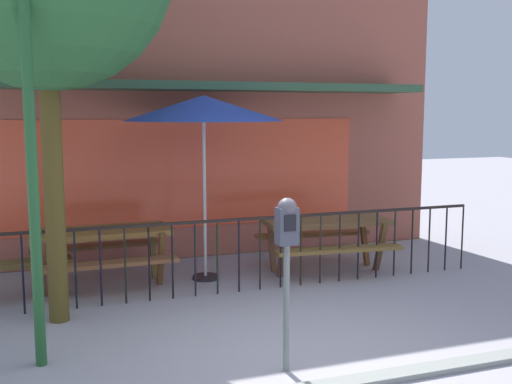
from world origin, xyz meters
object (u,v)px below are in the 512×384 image
object	(u,v)px
picnic_table_left	(101,242)
parking_meter_near	(287,239)
patio_umbrella	(204,109)
picnic_table_right	(326,230)
patio_bench	(13,272)
street_lamp	(29,105)

from	to	relation	value
picnic_table_left	parking_meter_near	world-z (taller)	parking_meter_near
patio_umbrella	parking_meter_near	world-z (taller)	patio_umbrella
parking_meter_near	patio_umbrella	bearing A→B (deg)	88.15
parking_meter_near	picnic_table_right	bearing A→B (deg)	58.30
picnic_table_left	parking_meter_near	distance (m)	3.58
patio_bench	patio_umbrella	bearing A→B (deg)	2.59
patio_bench	street_lamp	xyz separation A→B (m)	(0.30, -2.19, 2.03)
patio_umbrella	parking_meter_near	distance (m)	3.38
patio_umbrella	patio_bench	world-z (taller)	patio_umbrella
picnic_table_right	patio_bench	xyz separation A→B (m)	(-4.25, 0.05, -0.26)
patio_umbrella	patio_bench	xyz separation A→B (m)	(-2.48, -0.11, -2.00)
patio_umbrella	street_lamp	xyz separation A→B (m)	(-2.18, -2.30, 0.03)
picnic_table_right	patio_bench	bearing A→B (deg)	179.35
picnic_table_right	street_lamp	size ratio (longest dim) A/B	0.53
picnic_table_right	parking_meter_near	distance (m)	3.61
street_lamp	patio_bench	bearing A→B (deg)	97.86
parking_meter_near	street_lamp	xyz separation A→B (m)	(-2.08, 0.88, 1.16)
patio_umbrella	street_lamp	distance (m)	3.17
picnic_table_left	patio_umbrella	world-z (taller)	patio_umbrella
patio_bench	street_lamp	size ratio (longest dim) A/B	0.39
picnic_table_left	patio_bench	xyz separation A→B (m)	(-1.09, -0.21, -0.26)
picnic_table_right	parking_meter_near	bearing A→B (deg)	-121.70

